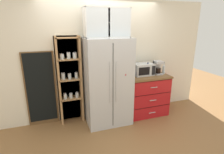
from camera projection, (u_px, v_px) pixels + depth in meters
name	position (u px, v px, depth m)	size (l,w,h in m)	color
ground_plane	(108.00, 120.00, 4.00)	(10.73, 10.73, 0.00)	olive
wall_back_cream	(102.00, 60.00, 4.00)	(5.03, 0.10, 2.55)	silver
refrigerator	(107.00, 82.00, 3.74)	(0.91, 0.72, 1.79)	silver
pantry_shelf_column	(70.00, 79.00, 3.77)	(0.52, 0.26, 1.83)	brown
counter_cabinet	(146.00, 94.00, 4.21)	(0.95, 0.63, 0.94)	red
microwave	(143.00, 69.00, 4.05)	(0.44, 0.33, 0.26)	silver
coffee_maker	(158.00, 67.00, 4.12)	(0.17, 0.20, 0.31)	#B7B7BC
mug_red	(147.00, 73.00, 4.09)	(0.12, 0.09, 0.09)	red
mug_navy	(131.00, 74.00, 3.98)	(0.11, 0.07, 0.10)	navy
bottle_clear	(164.00, 69.00, 4.16)	(0.06, 0.06, 0.27)	silver
bottle_cobalt	(148.00, 70.00, 4.03)	(0.07, 0.07, 0.29)	navy
upper_cabinet	(106.00, 23.00, 3.45)	(0.88, 0.32, 0.55)	silver
chalkboard_menu	(41.00, 89.00, 3.66)	(0.60, 0.04, 1.54)	brown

